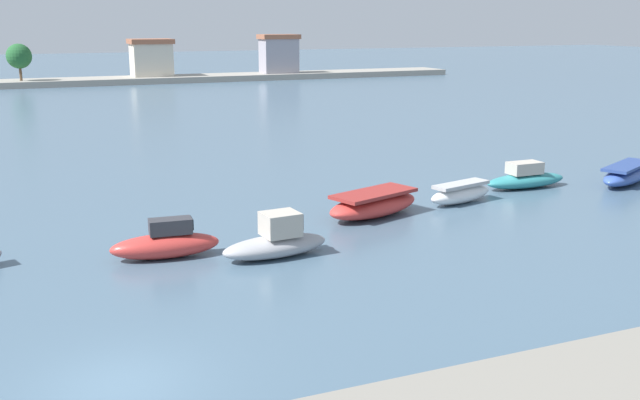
% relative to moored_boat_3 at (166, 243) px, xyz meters
% --- Properties ---
extents(ground_plane, '(400.00, 400.00, 0.00)m').
position_rel_moored_boat_3_xyz_m(ground_plane, '(-3.21, -9.80, -0.57)').
color(ground_plane, '#476075').
extents(moored_boat_3, '(4.30, 1.70, 1.55)m').
position_rel_moored_boat_3_xyz_m(moored_boat_3, '(0.00, 0.00, 0.00)').
color(moored_boat_3, '#C63833').
rests_on(moored_boat_3, ground).
extents(moored_boat_4, '(4.46, 1.94, 1.75)m').
position_rel_moored_boat_3_xyz_m(moored_boat_4, '(4.00, -1.53, 0.04)').
color(moored_boat_4, '#9E9EA3').
rests_on(moored_boat_4, ground).
extents(moored_boat_5, '(5.72, 3.74, 1.17)m').
position_rel_moored_boat_3_xyz_m(moored_boat_5, '(10.27, 2.44, -0.01)').
color(moored_boat_5, '#C63833').
rests_on(moored_boat_5, ground).
extents(moored_boat_6, '(4.22, 2.14, 1.03)m').
position_rel_moored_boat_3_xyz_m(moored_boat_6, '(15.47, 3.00, -0.08)').
color(moored_boat_6, white).
rests_on(moored_boat_6, ground).
extents(moored_boat_7, '(4.98, 1.48, 1.46)m').
position_rel_moored_boat_3_xyz_m(moored_boat_7, '(20.68, 4.50, -0.04)').
color(moored_boat_7, teal).
rests_on(moored_boat_7, ground).
extents(moored_boat_8, '(5.76, 3.96, 1.10)m').
position_rel_moored_boat_3_xyz_m(moored_boat_8, '(26.69, 3.21, -0.05)').
color(moored_boat_8, '#3856A8').
rests_on(moored_boat_8, ground).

